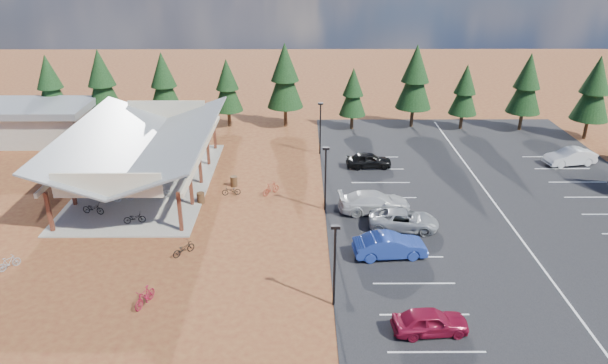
# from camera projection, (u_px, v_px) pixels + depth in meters

# --- Properties ---
(ground) EXTENTS (140.00, 140.00, 0.00)m
(ground) POSITION_uv_depth(u_px,v_px,m) (259.00, 222.00, 40.08)
(ground) COLOR maroon
(ground) RESTS_ON ground
(asphalt_lot) EXTENTS (27.00, 44.00, 0.04)m
(asphalt_lot) POSITION_uv_depth(u_px,v_px,m) (494.00, 203.00, 42.91)
(asphalt_lot) COLOR black
(asphalt_lot) RESTS_ON ground
(concrete_pad) EXTENTS (10.60, 18.60, 0.10)m
(concrete_pad) POSITION_uv_depth(u_px,v_px,m) (148.00, 183.00, 46.40)
(concrete_pad) COLOR gray
(concrete_pad) RESTS_ON ground
(bike_pavilion) EXTENTS (11.65, 19.40, 4.97)m
(bike_pavilion) POSITION_uv_depth(u_px,v_px,m) (143.00, 142.00, 44.87)
(bike_pavilion) COLOR #4E1F16
(bike_pavilion) RESTS_ON concrete_pad
(outbuilding) EXTENTS (11.00, 7.00, 3.90)m
(outbuilding) POSITION_uv_depth(u_px,v_px,m) (37.00, 122.00, 55.57)
(outbuilding) COLOR #ADA593
(outbuilding) RESTS_ON ground
(lamp_post_0) EXTENTS (0.50, 0.25, 5.14)m
(lamp_post_0) POSITION_uv_depth(u_px,v_px,m) (335.00, 260.00, 29.76)
(lamp_post_0) COLOR black
(lamp_post_0) RESTS_ON ground
(lamp_post_1) EXTENTS (0.50, 0.25, 5.14)m
(lamp_post_1) POSITION_uv_depth(u_px,v_px,m) (326.00, 174.00, 40.72)
(lamp_post_1) COLOR black
(lamp_post_1) RESTS_ON ground
(lamp_post_2) EXTENTS (0.50, 0.25, 5.14)m
(lamp_post_2) POSITION_uv_depth(u_px,v_px,m) (320.00, 125.00, 51.68)
(lamp_post_2) COLOR black
(lamp_post_2) RESTS_ON ground
(trash_bin_0) EXTENTS (0.60, 0.60, 0.90)m
(trash_bin_0) POSITION_uv_depth(u_px,v_px,m) (201.00, 198.00, 42.76)
(trash_bin_0) COLOR #472E19
(trash_bin_0) RESTS_ON ground
(trash_bin_1) EXTENTS (0.60, 0.60, 0.90)m
(trash_bin_1) POSITION_uv_depth(u_px,v_px,m) (234.00, 181.00, 45.74)
(trash_bin_1) COLOR #472E19
(trash_bin_1) RESTS_ON ground
(pine_0) EXTENTS (3.51, 3.51, 8.19)m
(pine_0) POSITION_uv_depth(u_px,v_px,m) (50.00, 84.00, 57.93)
(pine_0) COLOR #382314
(pine_0) RESTS_ON ground
(pine_1) EXTENTS (3.79, 3.79, 8.83)m
(pine_1) POSITION_uv_depth(u_px,v_px,m) (102.00, 81.00, 57.47)
(pine_1) COLOR #382314
(pine_1) RESTS_ON ground
(pine_2) EXTENTS (3.60, 3.60, 8.38)m
(pine_2) POSITION_uv_depth(u_px,v_px,m) (164.00, 83.00, 58.16)
(pine_2) COLOR #382314
(pine_2) RESTS_ON ground
(pine_3) EXTENTS (3.24, 3.24, 7.54)m
(pine_3) POSITION_uv_depth(u_px,v_px,m) (227.00, 86.00, 58.95)
(pine_3) COLOR #382314
(pine_3) RESTS_ON ground
(pine_4) EXTENTS (3.96, 3.96, 9.22)m
(pine_4) POSITION_uv_depth(u_px,v_px,m) (285.00, 76.00, 58.57)
(pine_4) COLOR #382314
(pine_4) RESTS_ON ground
(pine_5) EXTENTS (2.92, 2.92, 6.79)m
(pine_5) POSITION_uv_depth(u_px,v_px,m) (353.00, 92.00, 58.23)
(pine_5) COLOR #382314
(pine_5) RESTS_ON ground
(pine_6) EXTENTS (3.91, 3.91, 9.12)m
(pine_6) POSITION_uv_depth(u_px,v_px,m) (415.00, 77.00, 58.36)
(pine_6) COLOR #382314
(pine_6) RESTS_ON ground
(pine_7) EXTENTS (3.07, 3.07, 7.14)m
(pine_7) POSITION_uv_depth(u_px,v_px,m) (465.00, 90.00, 58.22)
(pine_7) COLOR #382314
(pine_7) RESTS_ON ground
(pine_8) EXTENTS (3.62, 3.62, 8.43)m
(pine_8) POSITION_uv_depth(u_px,v_px,m) (527.00, 84.00, 57.49)
(pine_8) COLOR #382314
(pine_8) RESTS_ON ground
(pine_13) EXTENTS (3.75, 3.75, 8.74)m
(pine_13) POSITION_uv_depth(u_px,v_px,m) (595.00, 89.00, 54.81)
(pine_13) COLOR #382314
(pine_13) RESTS_ON ground
(bike_0) EXTENTS (1.82, 0.95, 0.91)m
(bike_0) POSITION_uv_depth(u_px,v_px,m) (93.00, 208.00, 40.87)
(bike_0) COLOR black
(bike_0) RESTS_ON concrete_pad
(bike_1) EXTENTS (1.61, 0.91, 0.93)m
(bike_1) POSITION_uv_depth(u_px,v_px,m) (124.00, 196.00, 42.82)
(bike_1) COLOR #9EA1A6
(bike_1) RESTS_ON concrete_pad
(bike_2) EXTENTS (1.59, 0.73, 0.81)m
(bike_2) POSITION_uv_depth(u_px,v_px,m) (124.00, 173.00, 47.19)
(bike_2) COLOR navy
(bike_2) RESTS_ON concrete_pad
(bike_3) EXTENTS (1.90, 0.94, 1.10)m
(bike_3) POSITION_uv_depth(u_px,v_px,m) (125.00, 153.00, 51.30)
(bike_3) COLOR maroon
(bike_3) RESTS_ON concrete_pad
(bike_4) EXTENTS (1.65, 0.84, 0.83)m
(bike_4) POSITION_uv_depth(u_px,v_px,m) (134.00, 218.00, 39.56)
(bike_4) COLOR black
(bike_4) RESTS_ON concrete_pad
(bike_5) EXTENTS (1.65, 0.78, 0.96)m
(bike_5) POSITION_uv_depth(u_px,v_px,m) (160.00, 192.00, 43.47)
(bike_5) COLOR #9DA1A6
(bike_5) RESTS_ON concrete_pad
(bike_6) EXTENTS (1.96, 1.03, 0.98)m
(bike_6) POSITION_uv_depth(u_px,v_px,m) (167.00, 168.00, 47.97)
(bike_6) COLOR navy
(bike_6) RESTS_ON concrete_pad
(bike_7) EXTENTS (1.71, 0.75, 0.99)m
(bike_7) POSITION_uv_depth(u_px,v_px,m) (190.00, 155.00, 50.90)
(bike_7) COLOR maroon
(bike_7) RESTS_ON concrete_pad
(bike_9) EXTENTS (1.23, 1.42, 0.88)m
(bike_9) POSITION_uv_depth(u_px,v_px,m) (9.00, 263.00, 34.19)
(bike_9) COLOR #96999E
(bike_9) RESTS_ON ground
(bike_11) EXTENTS (1.14, 1.91, 1.11)m
(bike_11) POSITION_uv_depth(u_px,v_px,m) (145.00, 297.00, 30.74)
(bike_11) COLOR maroon
(bike_11) RESTS_ON ground
(bike_12) EXTENTS (1.59, 1.67, 0.90)m
(bike_12) POSITION_uv_depth(u_px,v_px,m) (184.00, 249.00, 35.74)
(bike_12) COLOR black
(bike_12) RESTS_ON ground
(bike_15) EXTENTS (1.58, 1.61, 1.06)m
(bike_15) POSITION_uv_depth(u_px,v_px,m) (271.00, 188.00, 44.25)
(bike_15) COLOR maroon
(bike_15) RESTS_ON ground
(bike_16) EXTENTS (1.58, 0.76, 0.80)m
(bike_16) POSITION_uv_depth(u_px,v_px,m) (231.00, 191.00, 44.15)
(bike_16) COLOR black
(bike_16) RESTS_ON ground
(car_0) EXTENTS (4.15, 1.96, 1.37)m
(car_0) POSITION_uv_depth(u_px,v_px,m) (430.00, 321.00, 28.48)
(car_0) COLOR maroon
(car_0) RESTS_ON asphalt_lot
(car_1) EXTENTS (4.91, 2.12, 1.57)m
(car_1) POSITION_uv_depth(u_px,v_px,m) (390.00, 246.00, 35.35)
(car_1) COLOR navy
(car_1) RESTS_ON asphalt_lot
(car_2) EXTENTS (5.26, 2.95, 1.39)m
(car_2) POSITION_uv_depth(u_px,v_px,m) (404.00, 220.00, 38.83)
(car_2) COLOR gray
(car_2) RESTS_ON asphalt_lot
(car_3) EXTENTS (5.63, 2.68, 1.58)m
(car_3) POSITION_uv_depth(u_px,v_px,m) (374.00, 202.00, 41.26)
(car_3) COLOR #BABABA
(car_3) RESTS_ON asphalt_lot
(car_4) EXTENTS (4.16, 1.78, 1.40)m
(car_4) POSITION_uv_depth(u_px,v_px,m) (369.00, 160.00, 49.37)
(car_4) COLOR black
(car_4) RESTS_ON asphalt_lot
(car_9) EXTENTS (4.88, 2.45, 1.54)m
(car_9) POSITION_uv_depth(u_px,v_px,m) (570.00, 157.00, 49.97)
(car_9) COLOR white
(car_9) RESTS_ON asphalt_lot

